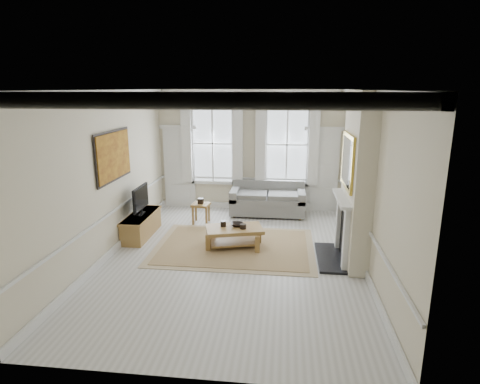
# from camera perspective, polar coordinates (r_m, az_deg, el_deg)

# --- Properties ---
(floor) EXTENTS (7.20, 7.20, 0.00)m
(floor) POSITION_cam_1_polar(r_m,az_deg,el_deg) (8.44, -0.95, -9.36)
(floor) COLOR #B7B5AD
(floor) RESTS_ON ground
(ceiling) EXTENTS (7.20, 7.20, 0.00)m
(ceiling) POSITION_cam_1_polar(r_m,az_deg,el_deg) (7.72, -1.06, 14.38)
(ceiling) COLOR white
(ceiling) RESTS_ON back_wall
(back_wall) EXTENTS (5.20, 0.00, 5.20)m
(back_wall) POSITION_cam_1_polar(r_m,az_deg,el_deg) (11.43, 1.37, 5.89)
(back_wall) COLOR beige
(back_wall) RESTS_ON floor
(left_wall) EXTENTS (0.00, 7.20, 7.20)m
(left_wall) POSITION_cam_1_polar(r_m,az_deg,el_deg) (8.63, -18.38, 2.30)
(left_wall) COLOR beige
(left_wall) RESTS_ON floor
(right_wall) EXTENTS (0.00, 7.20, 7.20)m
(right_wall) POSITION_cam_1_polar(r_m,az_deg,el_deg) (8.00, 17.80, 1.41)
(right_wall) COLOR beige
(right_wall) RESTS_ON floor
(window_left) EXTENTS (1.26, 0.20, 2.20)m
(window_left) POSITION_cam_1_polar(r_m,az_deg,el_deg) (11.49, -3.91, 6.91)
(window_left) COLOR #B2BCC6
(window_left) RESTS_ON back_wall
(window_right) EXTENTS (1.26, 0.20, 2.20)m
(window_right) POSITION_cam_1_polar(r_m,az_deg,el_deg) (11.30, 6.69, 6.72)
(window_right) COLOR #B2BCC6
(window_right) RESTS_ON back_wall
(door_left) EXTENTS (0.90, 0.08, 2.30)m
(door_left) POSITION_cam_1_polar(r_m,az_deg,el_deg) (11.84, -8.61, 3.33)
(door_left) COLOR silver
(door_left) RESTS_ON floor
(door_right) EXTENTS (0.90, 0.08, 2.30)m
(door_right) POSITION_cam_1_polar(r_m,az_deg,el_deg) (11.49, 11.58, 2.85)
(door_right) COLOR silver
(door_right) RESTS_ON floor
(painting) EXTENTS (0.05, 1.66, 1.06)m
(painting) POSITION_cam_1_polar(r_m,az_deg,el_deg) (8.82, -17.53, 4.93)
(painting) COLOR gold
(painting) RESTS_ON left_wall
(chimney_breast) EXTENTS (0.35, 1.70, 3.38)m
(chimney_breast) POSITION_cam_1_polar(r_m,az_deg,el_deg) (8.16, 16.34, 1.77)
(chimney_breast) COLOR beige
(chimney_breast) RESTS_ON floor
(hearth) EXTENTS (0.55, 1.50, 0.05)m
(hearth) POSITION_cam_1_polar(r_m,az_deg,el_deg) (8.61, 12.72, -9.06)
(hearth) COLOR black
(hearth) RESTS_ON floor
(fireplace) EXTENTS (0.21, 1.45, 1.33)m
(fireplace) POSITION_cam_1_polar(r_m,az_deg,el_deg) (8.38, 14.34, -4.64)
(fireplace) COLOR silver
(fireplace) RESTS_ON floor
(mirror) EXTENTS (0.06, 1.26, 1.06)m
(mirror) POSITION_cam_1_polar(r_m,az_deg,el_deg) (8.06, 15.00, 4.25)
(mirror) COLOR gold
(mirror) RESTS_ON chimney_breast
(sofa) EXTENTS (2.03, 0.99, 0.90)m
(sofa) POSITION_cam_1_polar(r_m,az_deg,el_deg) (11.19, 3.97, -1.28)
(sofa) COLOR slate
(sofa) RESTS_ON floor
(side_table) EXTENTS (0.47, 0.47, 0.53)m
(side_table) POSITION_cam_1_polar(r_m,az_deg,el_deg) (10.46, -5.58, -2.21)
(side_table) COLOR olive
(side_table) RESTS_ON floor
(rug) EXTENTS (3.50, 2.60, 0.02)m
(rug) POSITION_cam_1_polar(r_m,az_deg,el_deg) (8.98, -0.82, -7.76)
(rug) COLOR #9A744F
(rug) RESTS_ON floor
(coffee_table) EXTENTS (1.37, 1.01, 0.46)m
(coffee_table) POSITION_cam_1_polar(r_m,az_deg,el_deg) (8.85, -0.82, -5.56)
(coffee_table) COLOR olive
(coffee_table) RESTS_ON rug
(ceramic_pot_a) EXTENTS (0.13, 0.13, 0.13)m
(ceramic_pot_a) POSITION_cam_1_polar(r_m,az_deg,el_deg) (8.88, -2.39, -4.51)
(ceramic_pot_a) COLOR black
(ceramic_pot_a) RESTS_ON coffee_table
(ceramic_pot_b) EXTENTS (0.14, 0.14, 0.10)m
(ceramic_pot_b) POSITION_cam_1_polar(r_m,az_deg,el_deg) (8.74, 0.44, -4.92)
(ceramic_pot_b) COLOR black
(ceramic_pot_b) RESTS_ON coffee_table
(bowl) EXTENTS (0.29, 0.29, 0.07)m
(bowl) POSITION_cam_1_polar(r_m,az_deg,el_deg) (8.90, -0.42, -4.66)
(bowl) COLOR black
(bowl) RESTS_ON coffee_table
(tv_stand) EXTENTS (0.48, 1.50, 0.54)m
(tv_stand) POSITION_cam_1_polar(r_m,az_deg,el_deg) (9.84, -13.84, -4.59)
(tv_stand) COLOR olive
(tv_stand) RESTS_ON floor
(tv) EXTENTS (0.08, 0.90, 0.68)m
(tv) POSITION_cam_1_polar(r_m,az_deg,el_deg) (9.64, -13.95, -0.86)
(tv) COLOR black
(tv) RESTS_ON tv_stand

